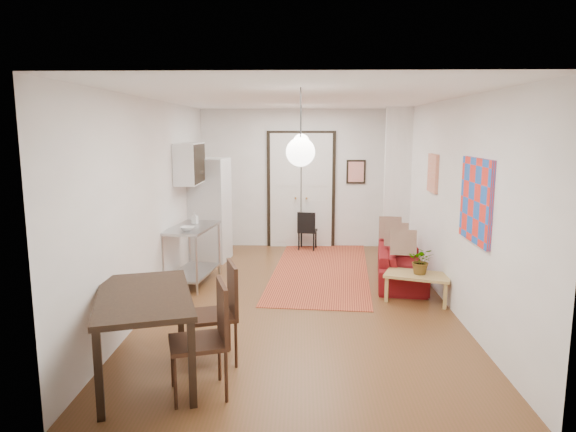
{
  "coord_description": "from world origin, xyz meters",
  "views": [
    {
      "loc": [
        0.01,
        -7.31,
        2.48
      ],
      "look_at": [
        -0.18,
        -0.05,
        1.25
      ],
      "focal_mm": 32.0,
      "sensor_mm": 36.0,
      "label": 1
    }
  ],
  "objects_px": {
    "sofa": "(401,264)",
    "dining_chair_near": "(212,302)",
    "black_side_chair": "(307,227)",
    "kitchen_counter": "(192,246)",
    "dining_chair_far": "(200,327)",
    "coffee_table": "(418,278)",
    "fridge": "(210,210)",
    "dining_table": "(144,303)"
  },
  "relations": [
    {
      "from": "sofa",
      "to": "dining_chair_near",
      "type": "xyz_separation_m",
      "value": [
        -2.62,
        -2.96,
        0.35
      ]
    },
    {
      "from": "sofa",
      "to": "black_side_chair",
      "type": "relative_size",
      "value": 2.36
    },
    {
      "from": "kitchen_counter",
      "to": "dining_chair_far",
      "type": "height_order",
      "value": "dining_chair_far"
    },
    {
      "from": "black_side_chair",
      "to": "coffee_table",
      "type": "bearing_deg",
      "value": 125.32
    },
    {
      "from": "fridge",
      "to": "sofa",
      "type": "bearing_deg",
      "value": -13.03
    },
    {
      "from": "kitchen_counter",
      "to": "dining_table",
      "type": "relative_size",
      "value": 0.74
    },
    {
      "from": "dining_table",
      "to": "dining_chair_near",
      "type": "xyz_separation_m",
      "value": [
        0.6,
        0.46,
        -0.15
      ]
    },
    {
      "from": "kitchen_counter",
      "to": "dining_chair_near",
      "type": "bearing_deg",
      "value": -65.68
    },
    {
      "from": "black_side_chair",
      "to": "kitchen_counter",
      "type": "bearing_deg",
      "value": 62.77
    },
    {
      "from": "sofa",
      "to": "dining_chair_near",
      "type": "distance_m",
      "value": 3.96
    },
    {
      "from": "sofa",
      "to": "coffee_table",
      "type": "height_order",
      "value": "sofa"
    },
    {
      "from": "sofa",
      "to": "kitchen_counter",
      "type": "xyz_separation_m",
      "value": [
        -3.42,
        -0.23,
        0.33
      ]
    },
    {
      "from": "coffee_table",
      "to": "black_side_chair",
      "type": "relative_size",
      "value": 1.28
    },
    {
      "from": "dining_table",
      "to": "black_side_chair",
      "type": "relative_size",
      "value": 2.18
    },
    {
      "from": "dining_table",
      "to": "dining_chair_far",
      "type": "xyz_separation_m",
      "value": [
        0.6,
        -0.24,
        -0.15
      ]
    },
    {
      "from": "coffee_table",
      "to": "dining_table",
      "type": "bearing_deg",
      "value": -143.66
    },
    {
      "from": "sofa",
      "to": "fridge",
      "type": "relative_size",
      "value": 0.98
    },
    {
      "from": "sofa",
      "to": "coffee_table",
      "type": "distance_m",
      "value": 1.03
    },
    {
      "from": "dining_table",
      "to": "fridge",
      "type": "bearing_deg",
      "value": 92.25
    },
    {
      "from": "fridge",
      "to": "black_side_chair",
      "type": "distance_m",
      "value": 2.17
    },
    {
      "from": "sofa",
      "to": "dining_table",
      "type": "height_order",
      "value": "dining_table"
    },
    {
      "from": "coffee_table",
      "to": "kitchen_counter",
      "type": "height_order",
      "value": "kitchen_counter"
    },
    {
      "from": "dining_chair_far",
      "to": "dining_table",
      "type": "bearing_deg",
      "value": -129.11
    },
    {
      "from": "coffee_table",
      "to": "dining_chair_near",
      "type": "xyz_separation_m",
      "value": [
        -2.66,
        -1.94,
        0.27
      ]
    },
    {
      "from": "kitchen_counter",
      "to": "black_side_chair",
      "type": "relative_size",
      "value": 1.6
    },
    {
      "from": "fridge",
      "to": "kitchen_counter",
      "type": "bearing_deg",
      "value": -82.51
    },
    {
      "from": "dining_chair_near",
      "to": "dining_chair_far",
      "type": "xyz_separation_m",
      "value": [
        0.0,
        -0.7,
        0.0
      ]
    },
    {
      "from": "dining_chair_near",
      "to": "dining_chair_far",
      "type": "height_order",
      "value": "same"
    },
    {
      "from": "dining_chair_far",
      "to": "dining_chair_near",
      "type": "bearing_deg",
      "value": 162.66
    },
    {
      "from": "sofa",
      "to": "fridge",
      "type": "distance_m",
      "value": 3.71
    },
    {
      "from": "coffee_table",
      "to": "dining_chair_far",
      "type": "bearing_deg",
      "value": -135.23
    },
    {
      "from": "kitchen_counter",
      "to": "black_side_chair",
      "type": "bearing_deg",
      "value": 60.92
    },
    {
      "from": "sofa",
      "to": "dining_chair_far",
      "type": "height_order",
      "value": "dining_chair_far"
    },
    {
      "from": "kitchen_counter",
      "to": "dining_chair_far",
      "type": "relative_size",
      "value": 1.21
    },
    {
      "from": "fridge",
      "to": "dining_chair_near",
      "type": "bearing_deg",
      "value": -71.56
    },
    {
      "from": "fridge",
      "to": "black_side_chair",
      "type": "height_order",
      "value": "fridge"
    },
    {
      "from": "dining_chair_far",
      "to": "black_side_chair",
      "type": "distance_m",
      "value": 6.03
    },
    {
      "from": "coffee_table",
      "to": "dining_chair_near",
      "type": "height_order",
      "value": "dining_chair_near"
    },
    {
      "from": "dining_chair_near",
      "to": "black_side_chair",
      "type": "relative_size",
      "value": 1.33
    },
    {
      "from": "black_side_chair",
      "to": "dining_chair_far",
      "type": "bearing_deg",
      "value": 89.45
    },
    {
      "from": "black_side_chair",
      "to": "dining_table",
      "type": "bearing_deg",
      "value": 83.32
    },
    {
      "from": "kitchen_counter",
      "to": "fridge",
      "type": "distance_m",
      "value": 1.58
    }
  ]
}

